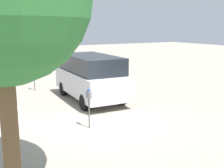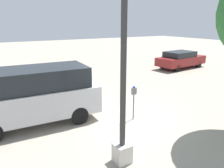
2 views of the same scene
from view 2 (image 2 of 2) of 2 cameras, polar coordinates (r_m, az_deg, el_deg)
ground_plane at (r=9.13m, az=2.28°, el=-8.81°), size 80.00×80.00×0.00m
parking_meter_near at (r=8.66m, az=5.72°, el=-2.87°), size 0.21×0.13×1.41m
lamp_post at (r=5.71m, az=2.87°, el=-4.22°), size 0.44×0.44×5.82m
parked_van at (r=8.84m, az=-19.66°, el=-2.49°), size 4.93×2.28×2.17m
car_distant at (r=19.50m, az=17.51°, el=6.20°), size 4.68×2.17×1.43m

